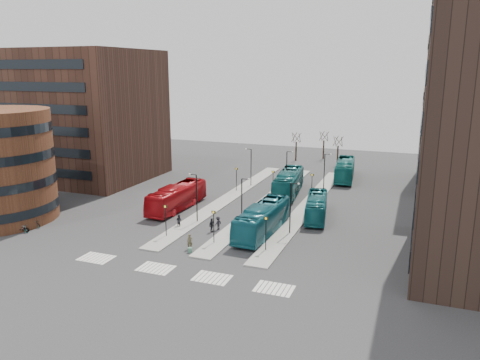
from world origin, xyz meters
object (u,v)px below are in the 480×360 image
(teal_bus_c, at_px, (316,207))
(bicycle_far, at_px, (35,224))
(commuter_b, at_px, (212,225))
(red_bus, at_px, (177,197))
(teal_bus_b, at_px, (288,183))
(suitcase, at_px, (190,250))
(teal_bus_a, at_px, (263,219))
(teal_bus_d, at_px, (345,170))
(traveller, at_px, (190,242))
(bicycle_near, at_px, (22,229))
(bicycle_mid, at_px, (22,229))
(commuter_c, at_px, (218,223))
(commuter_a, at_px, (179,221))

(teal_bus_c, xyz_separation_m, bicycle_far, (-31.14, -16.25, -0.99))
(commuter_b, relative_size, bicycle_far, 0.96)
(red_bus, distance_m, teal_bus_b, 17.85)
(teal_bus_b, bearing_deg, suitcase, -103.87)
(red_bus, relative_size, teal_bus_a, 0.97)
(bicycle_far, bearing_deg, teal_bus_c, -54.76)
(teal_bus_d, distance_m, traveller, 40.30)
(bicycle_near, relative_size, bicycle_mid, 1.05)
(teal_bus_b, bearing_deg, commuter_c, -107.31)
(bicycle_near, bearing_deg, bicycle_far, -2.88)
(teal_bus_a, bearing_deg, bicycle_far, -161.41)
(teal_bus_d, bearing_deg, suitcase, -109.89)
(teal_bus_d, bearing_deg, red_bus, -131.34)
(suitcase, bearing_deg, commuter_a, 105.94)
(commuter_c, distance_m, bicycle_mid, 23.10)
(teal_bus_b, xyz_separation_m, teal_bus_c, (6.46, -9.89, -0.37))
(teal_bus_c, bearing_deg, bicycle_near, -159.07)
(teal_bus_b, relative_size, traveller, 7.77)
(teal_bus_a, distance_m, teal_bus_b, 18.18)
(red_bus, bearing_deg, teal_bus_d, 56.39)
(teal_bus_b, distance_m, traveller, 25.97)
(red_bus, xyz_separation_m, teal_bus_b, (12.19, 13.04, 0.12))
(red_bus, height_order, teal_bus_d, teal_bus_d)
(red_bus, distance_m, bicycle_far, 18.14)
(suitcase, height_order, commuter_a, commuter_a)
(teal_bus_a, bearing_deg, red_bus, 161.94)
(teal_bus_a, height_order, bicycle_far, teal_bus_a)
(teal_bus_b, distance_m, commuter_c, 19.14)
(suitcase, height_order, bicycle_far, bicycle_far)
(red_bus, bearing_deg, teal_bus_b, 48.76)
(commuter_c, bearing_deg, traveller, 20.32)
(traveller, xyz_separation_m, bicycle_mid, (-20.85, -2.45, -0.34))
(teal_bus_b, height_order, teal_bus_c, teal_bus_b)
(teal_bus_b, relative_size, commuter_c, 8.11)
(teal_bus_c, relative_size, teal_bus_d, 0.84)
(commuter_c, distance_m, bicycle_near, 23.09)
(commuter_c, bearing_deg, suitcase, 23.83)
(teal_bus_d, height_order, bicycle_far, teal_bus_d)
(bicycle_near, xyz_separation_m, bicycle_mid, (0.00, -0.05, 0.04))
(commuter_a, bearing_deg, bicycle_near, 37.53)
(teal_bus_a, distance_m, bicycle_near, 28.37)
(red_bus, xyz_separation_m, bicycle_far, (-12.48, -13.10, -1.24))
(teal_bus_a, relative_size, traveller, 7.48)
(commuter_a, bearing_deg, red_bus, -50.06)
(red_bus, distance_m, commuter_b, 10.80)
(commuter_a, bearing_deg, commuter_c, -160.77)
(traveller, relative_size, commuter_c, 1.04)
(suitcase, distance_m, teal_bus_c, 19.35)
(teal_bus_b, distance_m, bicycle_mid, 37.44)
(commuter_c, bearing_deg, red_bus, -100.98)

